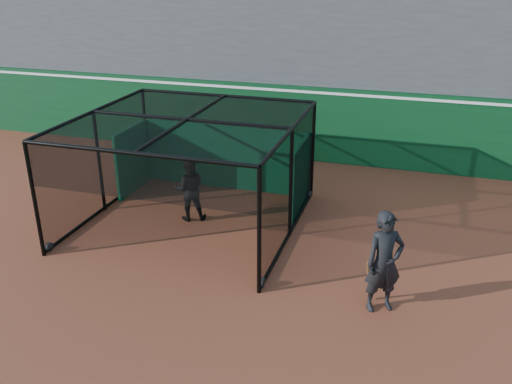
# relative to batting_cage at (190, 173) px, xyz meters

# --- Properties ---
(ground) EXTENTS (120.00, 120.00, 0.00)m
(ground) POSITION_rel_batting_cage_xyz_m (0.77, -2.77, -1.37)
(ground) COLOR brown
(ground) RESTS_ON ground
(outfield_wall) EXTENTS (50.00, 0.50, 2.50)m
(outfield_wall) POSITION_rel_batting_cage_xyz_m (0.77, 5.73, -0.08)
(outfield_wall) COLOR #0A3B1A
(outfield_wall) RESTS_ON ground
(grandstand) EXTENTS (50.00, 7.85, 8.95)m
(grandstand) POSITION_rel_batting_cage_xyz_m (0.77, 9.50, 3.11)
(grandstand) COLOR #4C4C4F
(grandstand) RESTS_ON ground
(batting_cage) EXTENTS (5.27, 5.30, 2.74)m
(batting_cage) POSITION_rel_batting_cage_xyz_m (0.00, 0.00, 0.00)
(batting_cage) COLOR black
(batting_cage) RESTS_ON ground
(batter) EXTENTS (1.01, 0.91, 1.70)m
(batter) POSITION_rel_batting_cage_xyz_m (-0.12, 0.17, -0.52)
(batter) COLOR black
(batter) RESTS_ON ground
(on_deck_player) EXTENTS (0.89, 0.79, 2.05)m
(on_deck_player) POSITION_rel_batting_cage_xyz_m (5.00, -2.45, -0.35)
(on_deck_player) COLOR black
(on_deck_player) RESTS_ON ground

